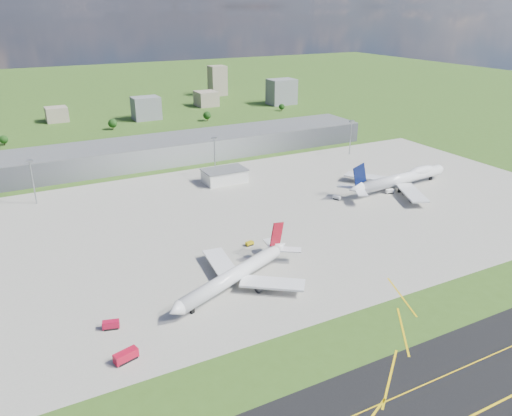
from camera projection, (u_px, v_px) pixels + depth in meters
name	position (u px, v px, depth m)	size (l,w,h in m)	color
ground	(183.00, 164.00, 354.26)	(1400.00, 1400.00, 0.00)	#37581B
taxiway	(498.00, 403.00, 140.56)	(1400.00, 60.00, 0.06)	black
apron	(270.00, 214.00, 268.13)	(360.00, 190.00, 0.08)	gray
terminal	(175.00, 149.00, 363.78)	(300.00, 42.00, 15.00)	gray
ops_building	(225.00, 176.00, 315.96)	(26.00, 16.00, 8.00)	silver
mast_west	(32.00, 174.00, 275.99)	(3.50, 2.00, 25.90)	gray
mast_center	(215.00, 150.00, 323.14)	(3.50, 2.00, 25.90)	gray
mast_east	(351.00, 131.00, 370.30)	(3.50, 2.00, 25.90)	gray
airliner_red_twin	(236.00, 275.00, 197.86)	(65.03, 49.03, 18.87)	silver
airliner_blue_quad	(402.00, 179.00, 304.84)	(83.22, 64.98, 21.72)	silver
fire_truck	(126.00, 356.00, 156.67)	(8.22, 4.90, 3.44)	#AC0C25
crash_tender	(111.00, 325.00, 172.42)	(6.14, 3.86, 3.01)	#A50B2A
tug_yellow	(250.00, 244.00, 232.86)	(4.01, 2.74, 1.83)	#BDA20B
van_white_near	(337.00, 198.00, 288.29)	(3.60, 4.87, 2.31)	white
van_white_far	(390.00, 191.00, 297.78)	(5.04, 2.89, 2.47)	white
bldg_cw	(57.00, 114.00, 482.08)	(20.00, 18.00, 14.00)	gray
bldg_c	(146.00, 108.00, 490.22)	(26.00, 20.00, 22.00)	slate
bldg_ce	(206.00, 99.00, 558.51)	(22.00, 24.00, 16.00)	gray
bldg_e	(282.00, 92.00, 565.90)	(30.00, 22.00, 28.00)	slate
bldg_tall_e	(217.00, 81.00, 621.22)	(20.00, 18.00, 36.00)	gray
tree_w	(4.00, 139.00, 399.81)	(6.75, 6.75, 8.25)	#382314
tree_c	(113.00, 123.00, 450.35)	(8.10, 8.10, 9.90)	#382314
tree_e	(207.00, 115.00, 484.94)	(7.65, 7.65, 9.35)	#382314
tree_far_e	(282.00, 107.00, 532.11)	(6.30, 6.30, 7.70)	#382314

